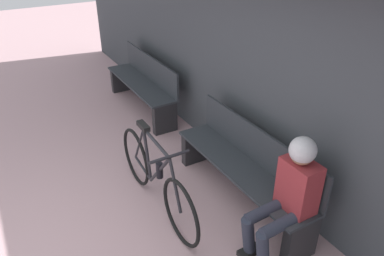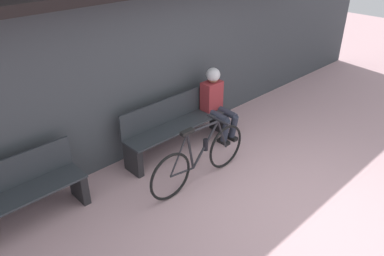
{
  "view_description": "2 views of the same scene",
  "coord_description": "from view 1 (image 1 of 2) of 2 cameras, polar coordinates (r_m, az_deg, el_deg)",
  "views": [
    {
      "loc": [
        2.44,
        0.03,
        2.74
      ],
      "look_at": [
        -0.36,
        1.65,
        0.92
      ],
      "focal_mm": 35.0,
      "sensor_mm": 36.0,
      "label": 1
    },
    {
      "loc": [
        -3.51,
        -1.79,
        3.25
      ],
      "look_at": [
        -0.31,
        1.56,
        0.69
      ],
      "focal_mm": 35.0,
      "sensor_mm": 36.0,
      "label": 2
    }
  ],
  "objects": [
    {
      "name": "storefront_wall",
      "position": [
        3.65,
        15.14,
        11.29
      ],
      "size": [
        12.0,
        0.56,
        3.2
      ],
      "color": "#3D4247",
      "rests_on": "ground_plane"
    },
    {
      "name": "park_bench_near",
      "position": [
        4.02,
        8.02,
        -6.1
      ],
      "size": [
        1.93,
        0.42,
        0.87
      ],
      "color": "#2D3338",
      "rests_on": "ground_plane"
    },
    {
      "name": "bicycle",
      "position": [
        3.92,
        -5.55,
        -7.69
      ],
      "size": [
        1.76,
        0.4,
        0.92
      ],
      "color": "black",
      "rests_on": "ground_plane"
    },
    {
      "name": "person_seated",
      "position": [
        3.35,
        14.61,
        -9.27
      ],
      "size": [
        0.34,
        0.62,
        1.2
      ],
      "color": "#2D3342",
      "rests_on": "ground_plane"
    },
    {
      "name": "park_bench_far",
      "position": [
        6.05,
        -7.45,
        6.6
      ],
      "size": [
        1.84,
        0.42,
        0.87
      ],
      "color": "#2D3338",
      "rests_on": "ground_plane"
    }
  ]
}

